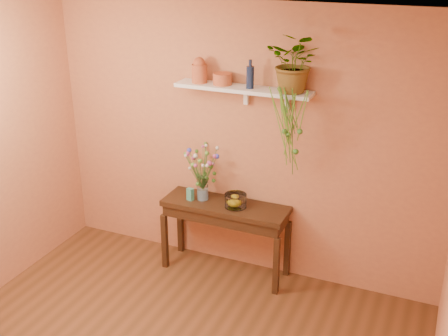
# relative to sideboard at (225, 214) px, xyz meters

# --- Properties ---
(room) EXTENTS (4.04, 4.04, 2.70)m
(room) POSITION_rel_sideboard_xyz_m (0.08, -1.78, 0.69)
(room) COLOR brown
(room) RESTS_ON ground
(sideboard) EXTENTS (1.26, 0.41, 0.77)m
(sideboard) POSITION_rel_sideboard_xyz_m (0.00, 0.00, 0.00)
(sideboard) COLOR #351C10
(sideboard) RESTS_ON ground
(wall_shelf) EXTENTS (1.30, 0.24, 0.19)m
(wall_shelf) POSITION_rel_sideboard_xyz_m (0.14, 0.10, 1.26)
(wall_shelf) COLOR white
(wall_shelf) RESTS_ON room
(terracotta_jug) EXTENTS (0.18, 0.18, 0.24)m
(terracotta_jug) POSITION_rel_sideboard_xyz_m (-0.30, 0.09, 1.40)
(terracotta_jug) COLOR #BE5032
(terracotta_jug) RESTS_ON wall_shelf
(terracotta_pot) EXTENTS (0.20, 0.20, 0.11)m
(terracotta_pot) POSITION_rel_sideboard_xyz_m (-0.07, 0.10, 1.34)
(terracotta_pot) COLOR #BE5032
(terracotta_pot) RESTS_ON wall_shelf
(blue_bottle) EXTENTS (0.08, 0.08, 0.26)m
(blue_bottle) POSITION_rel_sideboard_xyz_m (0.21, 0.08, 1.39)
(blue_bottle) COLOR #131F3C
(blue_bottle) RESTS_ON wall_shelf
(spider_plant) EXTENTS (0.52, 0.46, 0.53)m
(spider_plant) POSITION_rel_sideboard_xyz_m (0.62, 0.10, 1.54)
(spider_plant) COLOR #356721
(spider_plant) RESTS_ON wall_shelf
(plant_fronds) EXTENTS (0.36, 0.42, 0.83)m
(plant_fronds) POSITION_rel_sideboard_xyz_m (0.65, -0.08, 1.01)
(plant_fronds) COLOR #356721
(plant_fronds) RESTS_ON wall_shelf
(glass_vase) EXTENTS (0.11, 0.11, 0.24)m
(glass_vase) POSITION_rel_sideboard_xyz_m (-0.25, 0.01, 0.21)
(glass_vase) COLOR white
(glass_vase) RESTS_ON sideboard
(bouquet) EXTENTS (0.37, 0.49, 0.44)m
(bouquet) POSITION_rel_sideboard_xyz_m (-0.25, 0.02, 0.51)
(bouquet) COLOR #386B28
(bouquet) RESTS_ON glass_vase
(glass_bowl) EXTENTS (0.22, 0.22, 0.13)m
(glass_bowl) POSITION_rel_sideboard_xyz_m (0.11, -0.02, 0.17)
(glass_bowl) COLOR white
(glass_bowl) RESTS_ON sideboard
(lemon) EXTENTS (0.08, 0.08, 0.08)m
(lemon) POSITION_rel_sideboard_xyz_m (0.10, 0.00, 0.16)
(lemon) COLOR yellow
(lemon) RESTS_ON glass_bowl
(carton) EXTENTS (0.07, 0.06, 0.13)m
(carton) POSITION_rel_sideboard_xyz_m (-0.36, -0.06, 0.17)
(carton) COLOR teal
(carton) RESTS_ON sideboard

